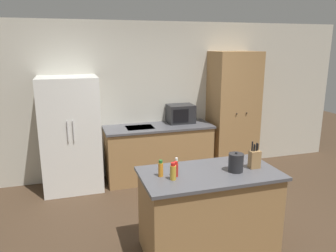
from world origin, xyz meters
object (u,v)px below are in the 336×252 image
Objects in this scene: spice_bottle_tall_dark at (176,169)px; knife_block at (255,159)px; spice_bottle_amber_oil at (161,169)px; spice_bottle_short_red at (176,166)px; kettle at (236,163)px; spice_bottle_green_herb at (173,172)px; refrigerator at (71,134)px; pantry_cabinet at (233,112)px; microwave at (181,114)px.

knife_block is at bearing -1.60° from spice_bottle_tall_dark.
knife_block is at bearing -3.87° from spice_bottle_amber_oil.
spice_bottle_short_red is 0.91× the size of spice_bottle_amber_oil.
kettle reaches higher than spice_bottle_amber_oil.
spice_bottle_green_herb is (-0.94, -0.05, -0.02)m from knife_block.
knife_block is (1.89, -2.14, 0.14)m from refrigerator.
pantry_cabinet is at bearing 47.44° from spice_bottle_amber_oil.
spice_bottle_short_red is (1.04, -2.01, 0.11)m from refrigerator.
spice_bottle_short_red is at bearing 61.69° from spice_bottle_green_herb.
spice_bottle_green_herb is at bearing -118.31° from spice_bottle_short_red.
spice_bottle_green_herb is (0.94, -2.18, 0.12)m from refrigerator.
refrigerator is 2.24m from spice_bottle_amber_oil.
spice_bottle_tall_dark is at bearing -129.69° from pantry_cabinet.
microwave is at bearing 91.36° from knife_block.
spice_bottle_amber_oil is 0.98× the size of spice_bottle_green_herb.
refrigerator is 2.34m from spice_bottle_tall_dark.
pantry_cabinet reaches higher than spice_bottle_green_herb.
microwave is at bearing 69.64° from spice_bottle_tall_dark.
microwave reaches higher than spice_bottle_amber_oil.
knife_block is 1.68× the size of spice_bottle_green_herb.
kettle is at bearing -7.20° from spice_bottle_amber_oil.
microwave is 2.03× the size of kettle.
microwave is 2.42m from spice_bottle_amber_oil.
microwave reaches higher than spice_bottle_tall_dark.
refrigerator reaches higher than spice_bottle_short_red.
spice_bottle_short_red is at bearing 165.26° from kettle.
knife_block is at bearing -8.66° from spice_bottle_short_red.
microwave is at bearing 69.69° from spice_bottle_short_red.
spice_bottle_tall_dark is 0.15m from spice_bottle_amber_oil.
knife_block is at bearing -88.64° from microwave.
knife_block is 0.95m from spice_bottle_green_herb.
kettle is at bearing -117.21° from pantry_cabinet.
knife_block is 0.89m from spice_bottle_tall_dark.
spice_bottle_green_herb is (-1.83, -2.21, -0.06)m from pantry_cabinet.
spice_bottle_green_herb is 0.70m from kettle.
microwave reaches higher than spice_bottle_green_herb.
spice_bottle_green_herb is (0.09, -0.12, 0.00)m from spice_bottle_amber_oil.
refrigerator is 10.08× the size of spice_bottle_amber_oil.
refrigerator is 5.84× the size of knife_block.
spice_bottle_short_red is at bearing -62.65° from refrigerator.
spice_bottle_tall_dark is 0.65m from kettle.
knife_block is (-0.89, -2.17, -0.04)m from pantry_cabinet.
spice_bottle_short_red is (0.04, 0.10, -0.00)m from spice_bottle_tall_dark.
spice_bottle_tall_dark is 0.73× the size of kettle.
microwave is 2.32m from kettle.
refrigerator is 0.83× the size of pantry_cabinet.
spice_bottle_amber_oil is 0.15m from spice_bottle_green_herb.
spice_bottle_short_red is at bearing 17.44° from spice_bottle_amber_oil.
microwave reaches higher than spice_bottle_short_red.
spice_bottle_green_herb is at bearing -127.00° from spice_bottle_tall_dark.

